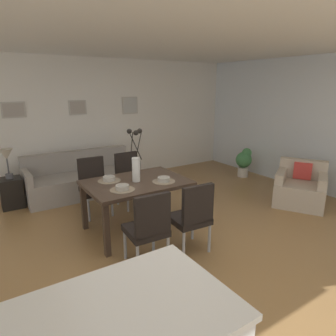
{
  "coord_description": "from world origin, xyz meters",
  "views": [
    {
      "loc": [
        -1.89,
        -2.94,
        2.04
      ],
      "look_at": [
        0.49,
        0.74,
        0.82
      ],
      "focal_mm": 31.73,
      "sensor_mm": 36.0,
      "label": 1
    }
  ],
  "objects": [
    {
      "name": "dining_chair_near_left",
      "position": [
        -0.42,
        -0.26,
        0.51
      ],
      "size": [
        0.47,
        0.47,
        0.92
      ],
      "color": "black",
      "rests_on": "ground"
    },
    {
      "name": "back_wall_panel",
      "position": [
        0.0,
        3.25,
        1.3
      ],
      "size": [
        9.0,
        0.1,
        2.6
      ],
      "primitive_type": "cube",
      "color": "white",
      "rests_on": "ground"
    },
    {
      "name": "dining_chair_near_right",
      "position": [
        -0.42,
        1.53,
        0.51
      ],
      "size": [
        0.45,
        0.45,
        0.92
      ],
      "color": "black",
      "rests_on": "ground"
    },
    {
      "name": "bowl_near_left",
      "position": [
        -0.42,
        0.41,
        0.78
      ],
      "size": [
        0.17,
        0.17,
        0.07
      ],
      "color": "#B2ADA3",
      "rests_on": "dining_table"
    },
    {
      "name": "placemat_near_left",
      "position": [
        -0.42,
        0.41,
        0.74
      ],
      "size": [
        0.32,
        0.32,
        0.01
      ],
      "primitive_type": "cylinder",
      "color": "#7F705B",
      "rests_on": "dining_table"
    },
    {
      "name": "dining_chair_far_right",
      "position": [
        0.23,
        1.56,
        0.51
      ],
      "size": [
        0.46,
        0.46,
        0.92
      ],
      "color": "black",
      "rests_on": "ground"
    },
    {
      "name": "table_lamp",
      "position": [
        -1.54,
        2.55,
        0.89
      ],
      "size": [
        0.22,
        0.22,
        0.51
      ],
      "color": "#4C4C51",
      "rests_on": "side_table"
    },
    {
      "name": "framed_picture_left",
      "position": [
        -1.28,
        3.18,
        1.61
      ],
      "size": [
        0.41,
        0.03,
        0.29
      ],
      "color": "#B2ADA3"
    },
    {
      "name": "side_table",
      "position": [
        -1.54,
        2.55,
        0.26
      ],
      "size": [
        0.36,
        0.36,
        0.52
      ],
      "primitive_type": "cube",
      "color": "black",
      "rests_on": "ground"
    },
    {
      "name": "armchair",
      "position": [
        2.77,
        -0.05,
        0.29
      ],
      "size": [
        1.09,
        1.09,
        0.75
      ],
      "color": "#B7A893",
      "rests_on": "ground"
    },
    {
      "name": "framed_picture_right",
      "position": [
        1.06,
        3.18,
        1.61
      ],
      "size": [
        0.37,
        0.03,
        0.37
      ],
      "color": "#B2ADA3"
    },
    {
      "name": "framed_picture_center",
      "position": [
        -0.11,
        3.18,
        1.61
      ],
      "size": [
        0.35,
        0.03,
        0.29
      ],
      "color": "#B2ADA3"
    },
    {
      "name": "bowl_far_left",
      "position": [
        0.21,
        0.41,
        0.78
      ],
      "size": [
        0.17,
        0.17,
        0.07
      ],
      "color": "#B2ADA3",
      "rests_on": "dining_table"
    },
    {
      "name": "centerpiece_vase",
      "position": [
        -0.11,
        0.63,
        1.02
      ],
      "size": [
        0.21,
        0.23,
        0.73
      ],
      "color": "white",
      "rests_on": "dining_table"
    },
    {
      "name": "placemat_near_right",
      "position": [
        -0.42,
        0.86,
        0.74
      ],
      "size": [
        0.32,
        0.32,
        0.01
      ],
      "primitive_type": "cylinder",
      "color": "#7F705B",
      "rests_on": "dining_table"
    },
    {
      "name": "dining_chair_far_left",
      "position": [
        0.18,
        -0.29,
        0.51
      ],
      "size": [
        0.47,
        0.47,
        0.92
      ],
      "color": "black",
      "rests_on": "ground"
    },
    {
      "name": "potted_plant",
      "position": [
        3.16,
        1.65,
        0.37
      ],
      "size": [
        0.36,
        0.36,
        0.67
      ],
      "color": "silver",
      "rests_on": "ground"
    },
    {
      "name": "bowl_near_right",
      "position": [
        -0.42,
        0.86,
        0.78
      ],
      "size": [
        0.17,
        0.17,
        0.07
      ],
      "color": "#B2ADA3",
      "rests_on": "dining_table"
    },
    {
      "name": "side_window_wall",
      "position": [
        3.65,
        0.4,
        1.3
      ],
      "size": [
        0.1,
        6.3,
        2.6
      ],
      "primitive_type": "cube",
      "color": "white",
      "rests_on": "ground"
    },
    {
      "name": "ceiling_panel",
      "position": [
        0.0,
        0.4,
        2.64
      ],
      "size": [
        9.0,
        7.2,
        0.08
      ],
      "primitive_type": "cube",
      "color": "white"
    },
    {
      "name": "placemat_far_left",
      "position": [
        0.21,
        0.41,
        0.74
      ],
      "size": [
        0.32,
        0.32,
        0.01
      ],
      "primitive_type": "cylinder",
      "color": "#7F705B",
      "rests_on": "dining_table"
    },
    {
      "name": "ground_plane",
      "position": [
        0.0,
        0.0,
        0.0
      ],
      "size": [
        9.0,
        9.0,
        0.0
      ],
      "primitive_type": "plane",
      "color": "olive"
    },
    {
      "name": "sofa",
      "position": [
        -0.3,
        2.56,
        0.28
      ],
      "size": [
        2.07,
        0.84,
        0.8
      ],
      "color": "gray",
      "rests_on": "ground"
    },
    {
      "name": "dining_table",
      "position": [
        -0.11,
        0.63,
        0.65
      ],
      "size": [
        1.4,
        0.99,
        0.74
      ],
      "color": "#3D2D23",
      "rests_on": "ground"
    }
  ]
}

